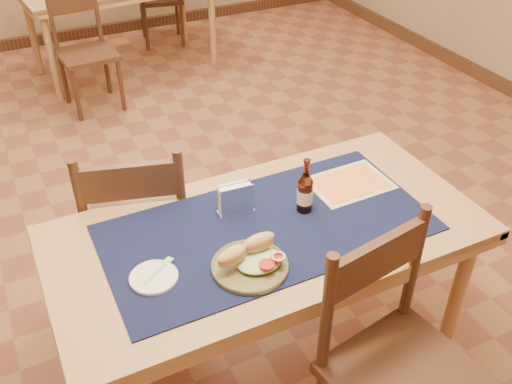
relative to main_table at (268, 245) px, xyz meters
name	(u,v)px	position (x,y,z in m)	size (l,w,h in m)	color
main_table	(268,245)	(0.00, 0.00, 0.00)	(1.60, 0.80, 0.75)	#A7774E
placemat	(268,228)	(0.00, 0.00, 0.09)	(1.20, 0.60, 0.01)	#0E1636
baseboard	(200,243)	(0.00, 0.80, -0.62)	(6.00, 7.00, 0.10)	#462B19
chair_main_far	(139,226)	(-0.36, 0.52, -0.16)	(0.55, 0.55, 0.97)	#462B19
chair_main_near	(399,366)	(0.20, -0.58, -0.15)	(0.53, 0.53, 1.00)	#462B19
chair_back_near	(85,50)	(-0.11, 2.79, -0.22)	(0.43, 0.43, 0.86)	#462B19
sandwich_plate	(251,261)	(-0.15, -0.17, 0.12)	(0.26, 0.26, 0.10)	brown
side_plate	(154,277)	(-0.46, -0.07, 0.10)	(0.16, 0.16, 0.01)	white
fork	(160,268)	(-0.43, -0.05, 0.10)	(0.13, 0.09, 0.00)	#95E87F
beer_bottle	(305,192)	(0.17, 0.03, 0.17)	(0.06, 0.06, 0.23)	#481A0C
napkin_holder	(236,199)	(-0.07, 0.14, 0.15)	(0.14, 0.06, 0.12)	white
menu_card	(349,183)	(0.42, 0.10, 0.09)	(0.32, 0.24, 0.01)	beige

